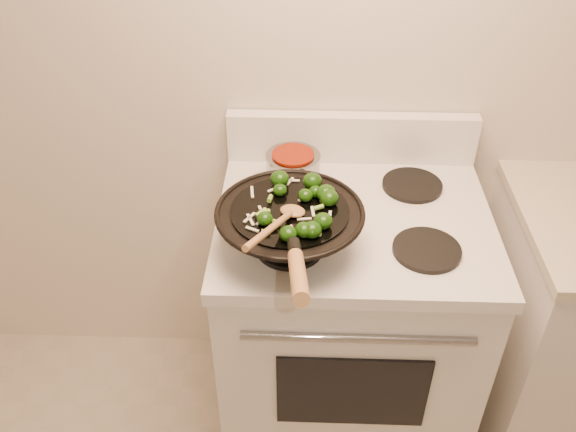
{
  "coord_description": "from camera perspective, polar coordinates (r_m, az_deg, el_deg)",
  "views": [
    {
      "loc": [
        -0.31,
        -0.21,
        1.97
      ],
      "look_at": [
        -0.35,
        1.03,
        1.02
      ],
      "focal_mm": 38.0,
      "sensor_mm": 36.0,
      "label": 1
    }
  ],
  "objects": [
    {
      "name": "wooden_spoon",
      "position": [
        1.44,
        -0.72,
        -0.46
      ],
      "size": [
        0.14,
        0.28,
        0.1
      ],
      "color": "#9B6A3C",
      "rests_on": "wok"
    },
    {
      "name": "stove",
      "position": [
        2.04,
        5.42,
        -10.02
      ],
      "size": [
        0.78,
        0.67,
        1.08
      ],
      "color": "white",
      "rests_on": "ground"
    },
    {
      "name": "wok",
      "position": [
        1.56,
        0.17,
        -1.0
      ],
      "size": [
        0.38,
        0.63,
        0.25
      ],
      "color": "black",
      "rests_on": "stove"
    },
    {
      "name": "saucepan",
      "position": [
        1.82,
        0.48,
        4.52
      ],
      "size": [
        0.16,
        0.25,
        0.1
      ],
      "color": "gray",
      "rests_on": "stove"
    },
    {
      "name": "stirfry",
      "position": [
        1.52,
        1.59,
        1.19
      ],
      "size": [
        0.24,
        0.28,
        0.04
      ],
      "color": "#133508",
      "rests_on": "wok"
    }
  ]
}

